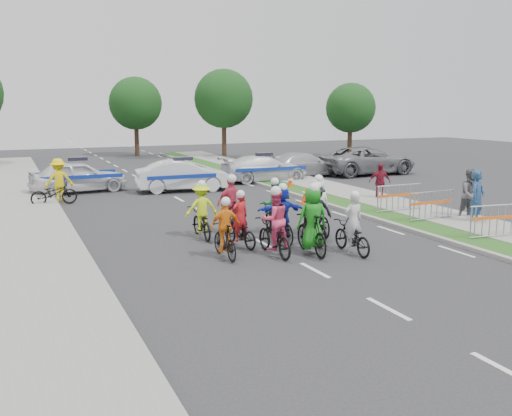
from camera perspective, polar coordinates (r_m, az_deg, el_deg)
name	(u,v)px	position (r m, az deg, el deg)	size (l,w,h in m)	color
ground	(315,270)	(14.48, 5.90, -6.23)	(90.00, 90.00, 0.00)	#28282B
curb_right	(368,217)	(21.24, 11.14, -0.87)	(0.20, 60.00, 0.12)	gray
grass_strip	(384,215)	(21.65, 12.66, -0.73)	(1.20, 60.00, 0.11)	#1E4E19
sidewalk_right	(422,212)	(22.76, 16.30, -0.34)	(2.40, 60.00, 0.13)	gray
sidewalk_left	(28,249)	(17.49, -21.84, -3.81)	(3.00, 60.00, 0.13)	gray
rider_0	(352,233)	(16.10, 9.58, -2.45)	(0.65, 1.77, 1.79)	black
rider_1	(312,227)	(15.82, 5.61, -1.88)	(0.89, 1.96, 2.02)	black
rider_2	(274,230)	(15.67, 1.84, -2.19)	(0.82, 1.92, 1.95)	black
rider_3	(225,234)	(15.39, -3.12, -2.65)	(0.86, 1.62, 1.70)	black
rider_4	(316,217)	(17.50, 5.97, -0.95)	(1.09, 1.86, 1.82)	black
rider_5	(281,218)	(17.06, 2.56, -0.99)	(1.47, 1.76, 1.83)	black
rider_6	(240,228)	(16.65, -1.65, -1.99)	(0.85, 1.73, 1.69)	black
rider_7	(317,212)	(18.09, 6.10, -0.41)	(0.86, 1.90, 1.96)	black
rider_8	(274,213)	(18.27, 1.77, -0.50)	(0.89, 1.87, 1.83)	black
rider_9	(231,211)	(18.21, -2.50, -0.34)	(1.01, 1.89, 1.95)	black
rider_10	(201,215)	(17.80, -5.49, -0.74)	(1.03, 1.81, 1.82)	black
police_car_0	(78,176)	(28.27, -17.35, 3.03)	(1.78, 4.44, 1.51)	silver
police_car_1	(183,176)	(27.61, -7.29, 3.22)	(1.57, 4.49, 1.48)	silver
police_car_2	(264,169)	(30.86, 0.83, 3.97)	(1.96, 4.82, 1.40)	silver
civilian_sedan	(304,164)	(33.17, 4.81, 4.36)	(1.93, 4.76, 1.38)	#A7A7AB
civilian_suv	(368,161)	(34.68, 11.10, 4.68)	(2.73, 5.91, 1.64)	slate
spectator_0	(477,198)	(21.08, 21.24, 0.98)	(0.69, 0.45, 1.89)	navy
spectator_1	(471,195)	(21.88, 20.69, 1.27)	(0.90, 0.70, 1.84)	#555459
spectator_2	(380,182)	(25.25, 12.27, 2.57)	(0.95, 0.40, 1.62)	maroon
marshal_hiviz	(59,180)	(25.87, -19.13, 2.66)	(1.19, 0.68, 1.84)	yellow
barrier_0	(497,222)	(18.90, 22.97, -1.34)	(2.00, 0.50, 1.12)	#A5A8AD
barrier_1	(431,207)	(20.97, 17.13, 0.11)	(2.00, 0.50, 1.12)	#A5A8AD
barrier_2	(398,199)	(22.36, 14.05, 0.87)	(2.00, 0.50, 1.12)	#A5A8AD
cone_0	(305,195)	(24.12, 4.96, 1.28)	(0.40, 0.40, 0.70)	#F24C0C
cone_1	(290,182)	(28.21, 3.45, 2.62)	(0.40, 0.40, 0.70)	#F24C0C
parked_bike	(54,193)	(25.02, -19.56, 1.40)	(0.65, 1.87, 0.98)	black
tree_1	(224,99)	(44.94, -3.25, 10.84)	(4.55, 4.55, 6.82)	#382619
tree_2	(351,108)	(45.48, 9.44, 9.83)	(3.85, 3.85, 5.77)	#382619
tree_4	(135,103)	(47.08, -11.97, 10.19)	(4.20, 4.20, 6.30)	#382619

